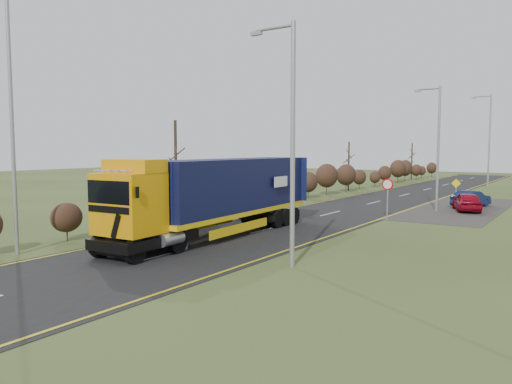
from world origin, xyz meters
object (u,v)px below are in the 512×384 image
object	(u,v)px
car_red_hatchback	(467,202)
speed_sign	(387,191)
streetlight_near	(290,134)
lorry	(219,192)
car_blue_sedan	(471,199)

from	to	relation	value
car_red_hatchback	speed_sign	bearing A→B (deg)	47.50
streetlight_near	speed_sign	xyz separation A→B (m)	(-0.99, 13.54, -3.08)
lorry	streetlight_near	size ratio (longest dim) A/B	1.60
lorry	streetlight_near	world-z (taller)	streetlight_near
car_red_hatchback	speed_sign	xyz separation A→B (m)	(-3.10, -7.48, 1.15)
car_red_hatchback	car_blue_sedan	xyz separation A→B (m)	(-0.24, 2.77, -0.05)
car_blue_sedan	streetlight_near	xyz separation A→B (m)	(-1.87, -23.79, 4.27)
car_red_hatchback	speed_sign	size ratio (longest dim) A/B	1.52
lorry	car_red_hatchback	distance (m)	19.41
speed_sign	lorry	bearing A→B (deg)	-116.35
car_red_hatchback	lorry	bearing A→B (deg)	45.26
car_blue_sedan	speed_sign	distance (m)	10.70
car_red_hatchback	car_blue_sedan	bearing A→B (deg)	-105.04
lorry	car_red_hatchback	size ratio (longest dim) A/B	3.67
car_blue_sedan	lorry	bearing A→B (deg)	85.99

